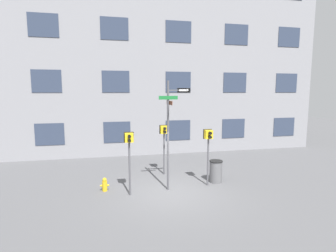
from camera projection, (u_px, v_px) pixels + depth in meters
name	position (u px, v px, depth m)	size (l,w,h in m)	color
ground_plane	(171.00, 193.00, 10.79)	(60.00, 60.00, 0.00)	#515154
building_facade	(147.00, 57.00, 16.74)	(24.00, 0.63, 12.69)	gray
street_sign_pole	(170.00, 127.00, 10.81)	(1.33, 1.01, 4.59)	#4C4C51
pedestrian_signal_left	(129.00, 146.00, 10.31)	(0.39, 0.40, 2.56)	#4C4C51
pedestrian_signal_right	(208.00, 142.00, 11.41)	(0.38, 0.40, 2.51)	#4C4C51
pedestrian_signal_across	(164.00, 135.00, 12.98)	(0.42, 0.40, 2.49)	#4C4C51
fire_hydrant	(105.00, 185.00, 10.97)	(0.37, 0.21, 0.57)	gold
trash_bin	(216.00, 171.00, 12.03)	(0.61, 0.61, 1.01)	#59595B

